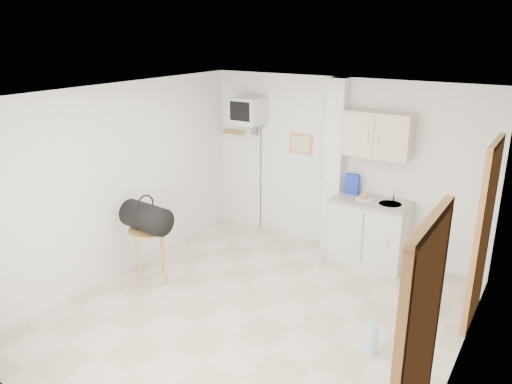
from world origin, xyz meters
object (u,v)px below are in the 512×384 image
Objects in this scene: crt_television at (248,112)px; water_bottle at (372,339)px; duffel_bag at (146,217)px; round_table at (150,238)px.

crt_television reaches higher than water_bottle.
duffel_bag is 1.83× the size of water_bottle.
duffel_bag is (-0.15, -2.08, -1.04)m from crt_television.
crt_television is 3.87m from water_bottle.
crt_television reaches higher than duffel_bag.
duffel_bag is (0.00, -0.03, 0.30)m from round_table.
duffel_bag is at bearing -178.43° from water_bottle.
crt_television is 5.95× the size of water_bottle.
water_bottle is at bearing 0.91° from round_table.
crt_television is 3.24× the size of duffel_bag.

